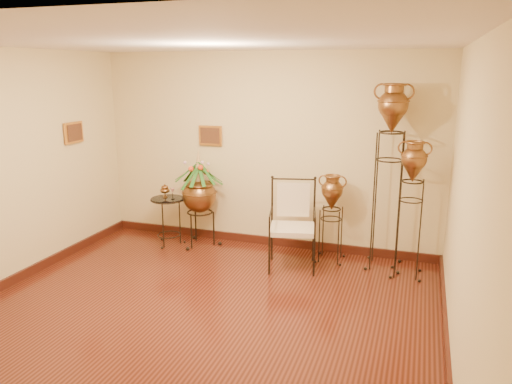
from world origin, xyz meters
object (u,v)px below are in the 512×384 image
(amphora_tall, at_px, (389,176))
(side_table, at_px, (168,220))
(planter_urn, at_px, (199,191))
(armchair, at_px, (292,225))
(amphora_mid, at_px, (410,209))

(amphora_tall, bearing_deg, side_table, -177.71)
(side_table, bearing_deg, amphora_tall, 2.29)
(amphora_tall, distance_m, side_table, 3.23)
(amphora_tall, distance_m, planter_urn, 2.69)
(planter_urn, bearing_deg, armchair, -15.70)
(armchair, xyz_separation_m, side_table, (-1.97, 0.30, -0.21))
(amphora_mid, height_order, side_table, amphora_mid)
(amphora_mid, xyz_separation_m, armchair, (-1.44, -0.22, -0.30))
(amphora_tall, xyz_separation_m, armchair, (-1.14, -0.43, -0.65))
(amphora_mid, bearing_deg, amphora_tall, 145.08)
(side_table, bearing_deg, planter_urn, 15.21)
(armchair, bearing_deg, amphora_tall, 7.24)
(amphora_mid, bearing_deg, armchair, -171.34)
(amphora_mid, distance_m, side_table, 3.45)
(planter_urn, bearing_deg, amphora_mid, -4.01)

